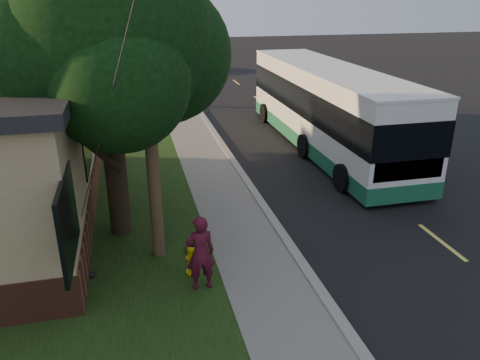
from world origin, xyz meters
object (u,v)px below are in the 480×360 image
(fire_hydrant, at_px, (192,259))
(transit_bus, at_px, (327,106))
(bare_tree_far, at_px, (134,48))
(traffic_signal, at_px, (172,28))
(distant_car, at_px, (194,63))
(bare_tree_near, at_px, (130,68))
(skateboard_spare, at_px, (79,274))
(utility_pole, at_px, (145,68))
(skateboard_main, at_px, (193,253))
(leafy_tree, at_px, (103,36))
(skateboarder, at_px, (200,253))

(fire_hydrant, relative_size, transit_bus, 0.06)
(bare_tree_far, bearing_deg, traffic_signal, 48.81)
(fire_hydrant, distance_m, distant_car, 30.12)
(bare_tree_near, relative_size, skateboard_spare, 5.08)
(utility_pole, height_order, skateboard_main, utility_pole)
(leafy_tree, xyz_separation_m, bare_tree_far, (1.17, 27.35, -3.16))
(leafy_tree, height_order, skateboarder, leafy_tree)
(skateboard_main, bearing_deg, bare_tree_far, 90.98)
(skateboard_main, height_order, distant_car, distant_car)
(fire_hydrant, distance_m, bare_tree_far, 30.04)
(utility_pole, relative_size, skateboarder, 5.21)
(utility_pole, bearing_deg, transit_bus, 44.21)
(leafy_tree, relative_size, skateboard_main, 9.47)
(bare_tree_near, xyz_separation_m, skateboard_main, (1.00, -17.26, -2.02))
(distant_car, bearing_deg, leafy_tree, -98.70)
(fire_hydrant, xyz_separation_m, transit_bus, (6.77, 8.26, 1.35))
(fire_hydrant, height_order, leafy_tree, leafy_tree)
(utility_pole, xyz_separation_m, transit_bus, (7.47, 7.27, -2.84))
(skateboarder, bearing_deg, bare_tree_near, -90.59)
(fire_hydrant, bearing_deg, traffic_signal, 84.79)
(transit_bus, distance_m, skateboard_main, 10.19)
(leafy_tree, bearing_deg, utility_pole, -62.40)
(bare_tree_near, bearing_deg, transit_bus, -51.77)
(fire_hydrant, height_order, bare_tree_near, bare_tree_near)
(traffic_signal, bearing_deg, leafy_tree, -98.47)
(skateboarder, distance_m, distant_car, 30.74)
(fire_hydrant, distance_m, skateboarder, 0.82)
(bare_tree_far, distance_m, traffic_signal, 5.44)
(bare_tree_far, bearing_deg, skateboard_main, -89.02)
(traffic_signal, relative_size, skateboarder, 3.16)
(utility_pole, relative_size, distant_car, 2.26)
(bare_tree_far, xyz_separation_m, skateboard_main, (0.50, -29.26, -1.88))
(utility_pole, xyz_separation_m, bare_tree_far, (0.31, 29.01, -2.63))
(bare_tree_near, xyz_separation_m, distant_car, (5.29, 11.80, -1.47))
(utility_pole, height_order, bare_tree_near, utility_pole)
(fire_hydrant, relative_size, skateboarder, 0.42)
(leafy_tree, xyz_separation_m, traffic_signal, (4.67, 31.35, -2.00))
(leafy_tree, distance_m, transit_bus, 10.61)
(fire_hydrant, xyz_separation_m, skateboard_spare, (-2.58, 0.47, -0.30))
(fire_hydrant, xyz_separation_m, utility_pole, (-0.71, 0.99, 4.20))
(bare_tree_near, distance_m, distant_car, 13.01)
(skateboard_main, bearing_deg, transit_bus, 48.43)
(bare_tree_far, height_order, skateboard_spare, bare_tree_far)
(bare_tree_far, relative_size, skateboard_spare, 4.76)
(leafy_tree, xyz_separation_m, distant_car, (5.96, 27.15, -4.48))
(utility_pole, distance_m, bare_tree_far, 29.13)
(bare_tree_near, height_order, skateboard_main, bare_tree_near)
(fire_hydrant, bearing_deg, skateboard_spare, 169.65)
(fire_hydrant, distance_m, bare_tree_near, 18.10)
(leafy_tree, distance_m, bare_tree_far, 27.56)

